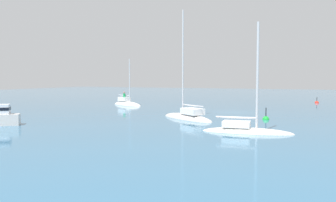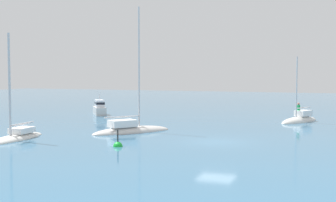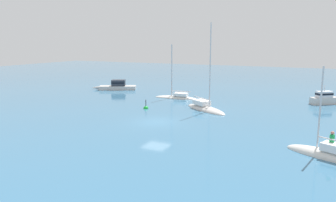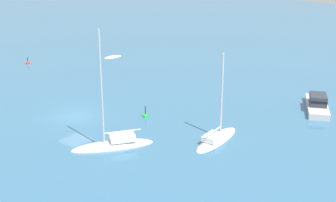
{
  "view_description": "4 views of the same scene",
  "coord_description": "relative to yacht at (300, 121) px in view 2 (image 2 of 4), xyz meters",
  "views": [
    {
      "loc": [
        8.44,
        -37.69,
        3.78
      ],
      "look_at": [
        -4.42,
        -7.5,
        1.57
      ],
      "focal_mm": 37.75,
      "sensor_mm": 36.0,
      "label": 1
    },
    {
      "loc": [
        30.5,
        8.64,
        4.77
      ],
      "look_at": [
        1.61,
        -2.92,
        2.83
      ],
      "focal_mm": 49.8,
      "sensor_mm": 36.0,
      "label": 2
    },
    {
      "loc": [
        -15.13,
        28.37,
        7.86
      ],
      "look_at": [
        1.29,
        -5.36,
        1.14
      ],
      "focal_mm": 35.63,
      "sensor_mm": 36.0,
      "label": 3
    },
    {
      "loc": [
        -28.5,
        -34.82,
        17.76
      ],
      "look_at": [
        2.64,
        -9.4,
        2.98
      ],
      "focal_mm": 53.32,
      "sensor_mm": 36.0,
      "label": 4
    }
  ],
  "objects": [
    {
      "name": "ground_plane",
      "position": [
        15.31,
        -3.89,
        -0.12
      ],
      "size": [
        160.0,
        160.0,
        0.0
      ],
      "primitive_type": "plane",
      "color": "teal"
    },
    {
      "name": "yacht",
      "position": [
        0.0,
        0.0,
        0.0
      ],
      "size": [
        5.76,
        3.73,
        6.76
      ],
      "rotation": [
        0.0,
        0.0,
        5.85
      ],
      "color": "silver",
      "rests_on": "ground"
    },
    {
      "name": "launch",
      "position": [
        0.34,
        -21.76,
        0.58
      ],
      "size": [
        4.16,
        3.47,
        2.37
      ],
      "rotation": [
        0.0,
        0.0,
        3.79
      ],
      "color": "silver",
      "rests_on": "ground"
    },
    {
      "name": "sailboat",
      "position": [
        12.9,
        -11.58,
        0.02
      ],
      "size": [
        6.68,
        5.38,
        10.39
      ],
      "rotation": [
        0.0,
        0.0,
        2.54
      ],
      "color": "silver",
      "rests_on": "ground"
    },
    {
      "name": "yacht_1",
      "position": [
        19.3,
        -17.47,
        0.04
      ],
      "size": [
        6.29,
        2.19,
        7.82
      ],
      "rotation": [
        0.0,
        0.0,
        0.09
      ],
      "color": "silver",
      "rests_on": "ground"
    },
    {
      "name": "mooring_buoy",
      "position": [
        19.51,
        -9.24,
        -0.11
      ],
      "size": [
        0.61,
        0.61,
        1.37
      ],
      "color": "green",
      "rests_on": "ground"
    }
  ]
}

